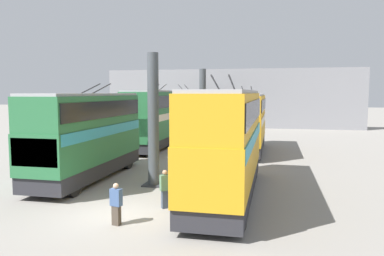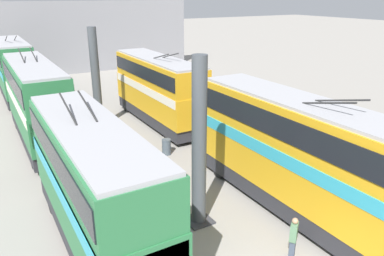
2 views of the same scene
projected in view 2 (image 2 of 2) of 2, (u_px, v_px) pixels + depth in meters
name	position (u px, v px, depth m)	size (l,w,h in m)	color
depot_back_wall	(42.00, 40.00, 41.80)	(0.50, 36.00, 8.20)	gray
support_column_near	(199.00, 147.00, 14.60)	(1.06, 1.06, 6.97)	#42474C
support_column_far	(96.00, 81.00, 25.69)	(1.06, 1.06, 6.97)	#42474C
bus_left_near	(299.00, 150.00, 15.62)	(11.32, 2.54, 5.64)	black
bus_left_far	(158.00, 86.00, 26.77)	(10.28, 2.54, 5.42)	black
bus_right_near	(93.00, 180.00, 13.30)	(9.74, 2.54, 5.49)	black
bus_right_mid	(37.00, 99.00, 23.09)	(10.32, 2.54, 5.72)	black
bus_right_far	(14.00, 67.00, 32.74)	(9.15, 2.54, 5.83)	black
person_by_left_row	(293.00, 237.00, 13.28)	(0.44, 0.48, 1.66)	#384251
oil_drum	(166.00, 147.00, 22.11)	(0.55, 0.55, 0.94)	#424C56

